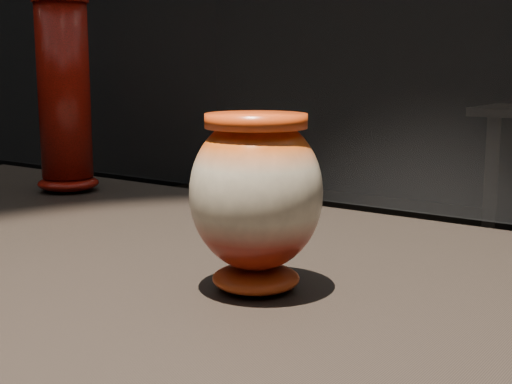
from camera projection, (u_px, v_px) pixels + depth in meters
main_vase at (256, 195)px, 0.77m from camera, size 0.19×0.19×0.19m
tall_vase at (64, 98)px, 1.37m from camera, size 0.13×0.13×0.37m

